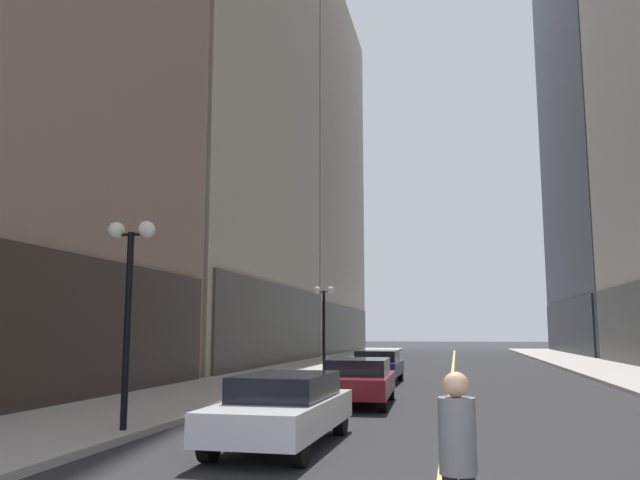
{
  "coord_description": "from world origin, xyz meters",
  "views": [
    {
      "loc": [
        0.26,
        -4.36,
        2.13
      ],
      "look_at": [
        -7.08,
        30.53,
        7.2
      ],
      "focal_mm": 36.07,
      "sensor_mm": 36.0,
      "label": 1
    }
  ],
  "objects_px": {
    "street_lamp_left_near": "(129,277)",
    "street_lamp_left_far": "(324,309)",
    "car_maroon": "(358,380)",
    "pedestrian_in_grey_suit": "(458,454)",
    "car_white": "(284,407)",
    "car_navy": "(377,365)"
  },
  "relations": [
    {
      "from": "street_lamp_left_near",
      "to": "street_lamp_left_far",
      "type": "distance_m",
      "value": 20.33
    },
    {
      "from": "street_lamp_left_near",
      "to": "car_maroon",
      "type": "bearing_deg",
      "value": 60.73
    },
    {
      "from": "pedestrian_in_grey_suit",
      "to": "street_lamp_left_near",
      "type": "relative_size",
      "value": 0.4
    },
    {
      "from": "pedestrian_in_grey_suit",
      "to": "street_lamp_left_near",
      "type": "height_order",
      "value": "street_lamp_left_near"
    },
    {
      "from": "pedestrian_in_grey_suit",
      "to": "street_lamp_left_near",
      "type": "distance_m",
      "value": 9.32
    },
    {
      "from": "pedestrian_in_grey_suit",
      "to": "car_white",
      "type": "bearing_deg",
      "value": 118.77
    },
    {
      "from": "car_maroon",
      "to": "pedestrian_in_grey_suit",
      "type": "height_order",
      "value": "pedestrian_in_grey_suit"
    },
    {
      "from": "car_navy",
      "to": "pedestrian_in_grey_suit",
      "type": "xyz_separation_m",
      "value": [
        3.29,
        -21.36,
        0.31
      ]
    },
    {
      "from": "car_white",
      "to": "pedestrian_in_grey_suit",
      "type": "relative_size",
      "value": 2.66
    },
    {
      "from": "car_white",
      "to": "street_lamp_left_near",
      "type": "height_order",
      "value": "street_lamp_left_near"
    },
    {
      "from": "car_maroon",
      "to": "street_lamp_left_near",
      "type": "height_order",
      "value": "street_lamp_left_near"
    },
    {
      "from": "street_lamp_left_far",
      "to": "car_navy",
      "type": "bearing_deg",
      "value": -56.78
    },
    {
      "from": "street_lamp_left_near",
      "to": "car_white",
      "type": "bearing_deg",
      "value": -5.44
    },
    {
      "from": "pedestrian_in_grey_suit",
      "to": "street_lamp_left_far",
      "type": "distance_m",
      "value": 27.39
    },
    {
      "from": "car_white",
      "to": "car_navy",
      "type": "height_order",
      "value": "same"
    },
    {
      "from": "car_navy",
      "to": "car_white",
      "type": "bearing_deg",
      "value": -89.66
    },
    {
      "from": "pedestrian_in_grey_suit",
      "to": "street_lamp_left_far",
      "type": "xyz_separation_m",
      "value": [
        -6.64,
        26.48,
        2.23
      ]
    },
    {
      "from": "car_navy",
      "to": "street_lamp_left_near",
      "type": "height_order",
      "value": "street_lamp_left_near"
    },
    {
      "from": "car_navy",
      "to": "street_lamp_left_near",
      "type": "bearing_deg",
      "value": -102.42
    },
    {
      "from": "car_white",
      "to": "car_maroon",
      "type": "relative_size",
      "value": 1.04
    },
    {
      "from": "car_white",
      "to": "street_lamp_left_near",
      "type": "distance_m",
      "value": 4.29
    },
    {
      "from": "car_white",
      "to": "street_lamp_left_near",
      "type": "relative_size",
      "value": 1.06
    }
  ]
}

